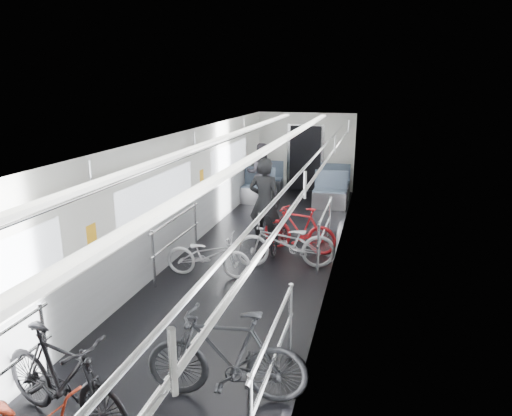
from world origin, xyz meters
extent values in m
cube|color=black|center=(0.00, 0.00, 0.00)|extent=(3.00, 14.00, 0.01)
cube|color=white|center=(0.00, 0.00, 2.40)|extent=(3.00, 14.00, 0.02)
cube|color=silver|center=(-1.50, 0.00, 1.20)|extent=(0.02, 14.00, 2.40)
cube|color=silver|center=(1.50, 0.00, 1.20)|extent=(0.02, 14.00, 2.40)
cube|color=silver|center=(0.00, 7.00, 1.20)|extent=(3.00, 0.02, 2.40)
cube|color=white|center=(0.00, 0.00, 0.01)|extent=(0.08, 13.80, 0.01)
cube|color=slate|center=(-1.47, 0.00, 0.45)|extent=(0.01, 13.90, 0.90)
cube|color=slate|center=(1.47, 0.00, 0.45)|extent=(0.01, 13.90, 0.90)
cube|color=white|center=(-1.47, 0.00, 1.40)|extent=(0.01, 10.80, 0.75)
cube|color=white|center=(1.47, 0.00, 1.40)|extent=(0.01, 10.80, 0.75)
cube|color=white|center=(-0.55, 0.00, 2.34)|extent=(0.14, 13.40, 0.05)
cube|color=white|center=(0.55, 0.00, 2.34)|extent=(0.14, 13.40, 0.05)
cube|color=black|center=(0.00, 6.94, 1.00)|extent=(0.95, 0.10, 2.00)
imported|color=black|center=(-0.65, -3.81, 0.53)|extent=(1.82, 0.91, 1.05)
imported|color=#ACACB1|center=(-0.57, -0.05, 0.40)|extent=(1.55, 0.64, 0.80)
imported|color=black|center=(0.78, -3.02, 0.53)|extent=(1.81, 0.73, 1.06)
imported|color=#A7A7AB|center=(0.66, 0.69, 0.48)|extent=(1.93, 1.05, 0.96)
imported|color=#A81419|center=(0.76, 1.58, 0.47)|extent=(1.62, 0.75, 0.94)
imported|color=black|center=(0.34, 1.68, 0.40)|extent=(0.56, 1.52, 0.80)
imported|color=black|center=(-0.01, 1.78, 0.92)|extent=(0.71, 0.50, 1.85)
imported|color=#2C2A31|center=(-0.96, 5.16, 0.84)|extent=(0.94, 0.80, 1.67)
camera|label=1|loc=(2.18, -7.03, 3.35)|focal=32.00mm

